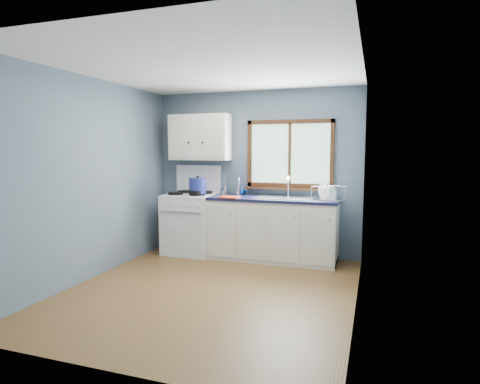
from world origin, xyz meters
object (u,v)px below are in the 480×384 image
(skillet, at_px, (196,192))
(base_cabinets, at_px, (273,232))
(gas_range, at_px, (191,222))
(utensil_crock, at_px, (225,190))
(sink, at_px, (285,202))
(stockpot, at_px, (198,185))
(dish_rack, at_px, (328,196))
(thermos, at_px, (238,186))

(skillet, bearing_deg, base_cabinets, -6.69)
(gas_range, relative_size, utensil_crock, 4.07)
(base_cabinets, height_order, sink, sink)
(stockpot, xyz_separation_m, dish_rack, (1.90, 0.13, -0.10))
(skillet, relative_size, stockpot, 1.28)
(dish_rack, bearing_deg, sink, -162.01)
(stockpot, xyz_separation_m, utensil_crock, (0.31, 0.34, -0.09))
(sink, relative_size, skillet, 2.23)
(thermos, bearing_deg, skillet, -149.44)
(utensil_crock, height_order, dish_rack, utensil_crock)
(base_cabinets, distance_m, dish_rack, 0.97)
(utensil_crock, height_order, thermos, utensil_crock)
(base_cabinets, xyz_separation_m, dish_rack, (0.78, -0.03, 0.56))
(base_cabinets, distance_m, skillet, 1.28)
(stockpot, bearing_deg, gas_range, 143.16)
(gas_range, distance_m, sink, 1.53)
(stockpot, bearing_deg, base_cabinets, 7.99)
(gas_range, bearing_deg, utensil_crock, 22.32)
(skillet, distance_m, stockpot, 0.10)
(skillet, relative_size, utensil_crock, 1.13)
(gas_range, xyz_separation_m, stockpot, (0.18, -0.14, 0.58))
(stockpot, bearing_deg, dish_rack, 3.91)
(base_cabinets, xyz_separation_m, skillet, (-1.13, -0.19, 0.57))
(sink, height_order, dish_rack, sink)
(sink, height_order, skillet, sink)
(base_cabinets, xyz_separation_m, thermos, (-0.59, 0.13, 0.65))
(thermos, relative_size, dish_rack, 0.57)
(sink, xyz_separation_m, dish_rack, (0.60, -0.03, 0.11))
(skillet, xyz_separation_m, dish_rack, (1.91, 0.16, -0.01))
(sink, distance_m, skillet, 1.33)
(stockpot, height_order, thermos, stockpot)
(sink, bearing_deg, skillet, -171.76)
(sink, distance_m, dish_rack, 0.62)
(base_cabinets, bearing_deg, skillet, -170.45)
(sink, distance_m, stockpot, 1.33)
(base_cabinets, bearing_deg, stockpot, -172.01)
(thermos, bearing_deg, stockpot, -151.62)
(utensil_crock, xyz_separation_m, dish_rack, (1.60, -0.21, -0.01))
(sink, relative_size, thermos, 3.11)
(gas_range, distance_m, dish_rack, 2.14)
(stockpot, xyz_separation_m, thermos, (0.53, 0.29, -0.02))
(gas_range, xyz_separation_m, sink, (1.49, 0.02, 0.37))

